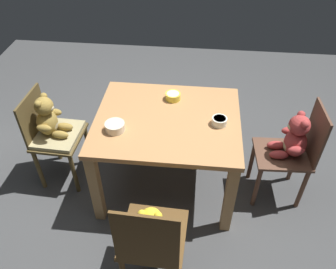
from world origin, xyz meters
The scene contains 8 objects.
ground_plane centered at (0.00, 0.00, -0.02)m, with size 5.20×5.20×0.04m.
dining_table centered at (0.00, 0.00, 0.60)m, with size 1.10×0.93×0.72m.
teddy_chair_near_left centered at (-0.95, 0.01, 0.55)m, with size 0.39×0.43×0.84m.
teddy_chair_near_front centered at (0.00, -0.88, 0.53)m, with size 0.42×0.43×0.92m.
teddy_chair_near_right centered at (0.97, 0.00, 0.56)m, with size 0.44×0.38×0.89m.
porridge_bowl_cream_near_left centered at (-0.36, -0.17, 0.76)m, with size 0.14×0.14×0.06m.
porridge_bowl_white_near_right centered at (0.39, -0.03, 0.75)m, with size 0.11×0.11×0.06m.
porridge_bowl_yellow_far_center centered at (0.02, 0.26, 0.75)m, with size 0.12×0.12×0.06m.
Camera 1 is at (0.21, -2.00, 2.32)m, focal length 36.42 mm.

